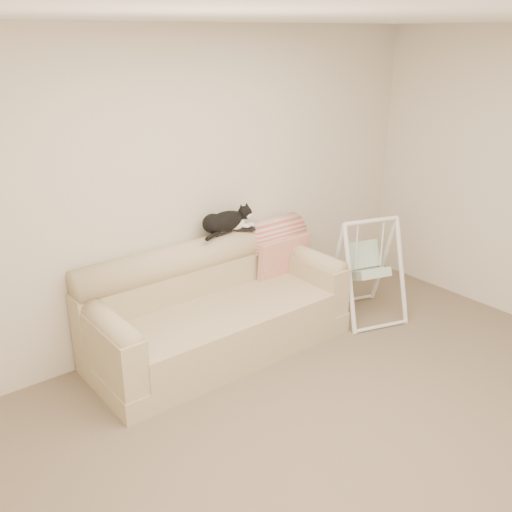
{
  "coord_description": "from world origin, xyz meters",
  "views": [
    {
      "loc": [
        -2.46,
        -1.97,
        2.53
      ],
      "look_at": [
        0.11,
        1.27,
        0.9
      ],
      "focal_mm": 40.0,
      "sensor_mm": 36.0,
      "label": 1
    }
  ],
  "objects_px": {
    "remote_a": "(223,233)",
    "baby_swing": "(367,268)",
    "remote_b": "(246,229)",
    "tuxedo_cat": "(226,221)",
    "sofa": "(214,309)"
  },
  "relations": [
    {
      "from": "remote_a",
      "to": "baby_swing",
      "type": "bearing_deg",
      "value": -28.55
    },
    {
      "from": "sofa",
      "to": "tuxedo_cat",
      "type": "distance_m",
      "value": 0.76
    },
    {
      "from": "remote_b",
      "to": "tuxedo_cat",
      "type": "bearing_deg",
      "value": 165.02
    },
    {
      "from": "remote_a",
      "to": "baby_swing",
      "type": "xyz_separation_m",
      "value": [
        1.18,
        -0.64,
        -0.43
      ]
    },
    {
      "from": "sofa",
      "to": "remote_b",
      "type": "height_order",
      "value": "remote_b"
    },
    {
      "from": "baby_swing",
      "to": "sofa",
      "type": "bearing_deg",
      "value": 164.56
    },
    {
      "from": "tuxedo_cat",
      "to": "baby_swing",
      "type": "height_order",
      "value": "tuxedo_cat"
    },
    {
      "from": "remote_a",
      "to": "baby_swing",
      "type": "relative_size",
      "value": 0.19
    },
    {
      "from": "remote_a",
      "to": "tuxedo_cat",
      "type": "xyz_separation_m",
      "value": [
        0.04,
        0.0,
        0.1
      ]
    },
    {
      "from": "remote_a",
      "to": "remote_b",
      "type": "xyz_separation_m",
      "value": [
        0.22,
        -0.04,
        -0.0
      ]
    },
    {
      "from": "remote_a",
      "to": "remote_b",
      "type": "bearing_deg",
      "value": -11.64
    },
    {
      "from": "tuxedo_cat",
      "to": "remote_a",
      "type": "bearing_deg",
      "value": -175.96
    },
    {
      "from": "sofa",
      "to": "remote_b",
      "type": "bearing_deg",
      "value": 21.9
    },
    {
      "from": "remote_b",
      "to": "baby_swing",
      "type": "xyz_separation_m",
      "value": [
        0.96,
        -0.6,
        -0.43
      ]
    },
    {
      "from": "remote_b",
      "to": "tuxedo_cat",
      "type": "distance_m",
      "value": 0.21
    }
  ]
}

